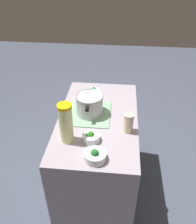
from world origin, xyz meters
name	(u,v)px	position (x,y,z in m)	size (l,w,h in m)	color
ground_plane	(98,187)	(0.00, 0.00, 0.00)	(8.00, 8.00, 0.00)	#424957
counter_slab	(98,156)	(0.00, 0.00, 0.43)	(1.09, 0.62, 0.87)	gray
dish_cloth	(90,113)	(0.04, 0.07, 0.87)	(0.36, 0.33, 0.01)	#7EAC85
cooking_pot	(90,104)	(0.04, 0.07, 0.96)	(0.29, 0.22, 0.16)	#B7B7BC
lemonade_pitcher	(66,123)	(-0.28, 0.18, 1.02)	(0.09, 0.09, 0.29)	#E1E491
mason_jar	(128,123)	(-0.14, -0.23, 0.94)	(0.07, 0.07, 0.15)	beige
broccoli_bowl_front	(95,156)	(-0.44, -0.03, 0.90)	(0.14, 0.14, 0.08)	silver
broccoli_bowl_center	(91,137)	(-0.27, 0.02, 0.90)	(0.12, 0.12, 0.08)	silver
broccoli_bowl_back	(94,92)	(0.34, 0.07, 0.90)	(0.12, 0.12, 0.07)	silver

